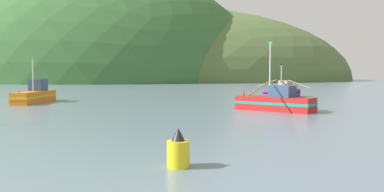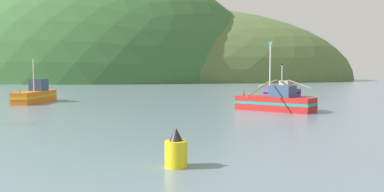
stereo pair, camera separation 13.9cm
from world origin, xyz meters
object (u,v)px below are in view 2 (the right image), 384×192
Objects in this scene: fishing_boat_orange at (36,95)px; fishing_boat_red at (276,102)px; fishing_boat_purple at (283,92)px; channel_buoy at (176,151)px.

fishing_boat_red is (26.17, -12.53, -0.10)m from fishing_boat_orange.
fishing_boat_purple is (8.07, 19.87, -0.07)m from fishing_boat_red.
fishing_boat_orange is 35.62m from channel_buoy.
fishing_boat_red reaches higher than channel_buoy.
fishing_boat_orange is at bearing -18.74° from fishing_boat_purple.
fishing_boat_red reaches higher than fishing_boat_orange.
fishing_boat_purple is (34.24, 7.33, -0.17)m from fishing_boat_orange.
fishing_boat_red is 5.47× the size of channel_buoy.
fishing_boat_orange is 35.02m from fishing_boat_purple.
fishing_boat_orange is 5.99× the size of channel_buoy.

